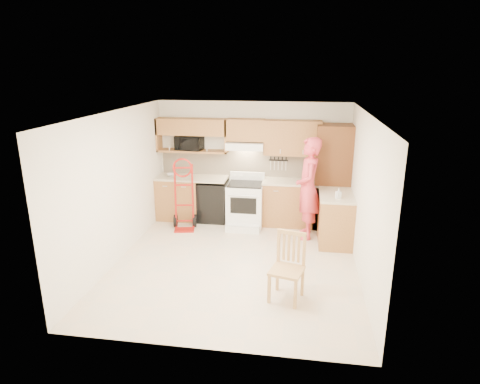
% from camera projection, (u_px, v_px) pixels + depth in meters
% --- Properties ---
extents(floor, '(4.00, 4.50, 0.02)m').
position_uv_depth(floor, '(236.00, 263.00, 6.97)').
color(floor, beige).
rests_on(floor, ground).
extents(ceiling, '(4.00, 4.50, 0.02)m').
position_uv_depth(ceiling, '(235.00, 113.00, 6.24)').
color(ceiling, white).
rests_on(ceiling, ground).
extents(wall_back, '(4.00, 0.02, 2.50)m').
position_uv_depth(wall_back, '(252.00, 161.00, 8.74)').
color(wall_back, white).
rests_on(wall_back, ground).
extents(wall_front, '(4.00, 0.02, 2.50)m').
position_uv_depth(wall_front, '(202.00, 252.00, 4.47)').
color(wall_front, white).
rests_on(wall_front, ground).
extents(wall_left, '(0.02, 4.50, 2.50)m').
position_uv_depth(wall_left, '(117.00, 187.00, 6.89)').
color(wall_left, white).
rests_on(wall_left, ground).
extents(wall_right, '(0.02, 4.50, 2.50)m').
position_uv_depth(wall_right, '(365.00, 198.00, 6.32)').
color(wall_right, white).
rests_on(wall_right, ground).
extents(backsplash, '(3.92, 0.03, 0.55)m').
position_uv_depth(backsplash, '(252.00, 164.00, 8.73)').
color(backsplash, beige).
rests_on(backsplash, wall_back).
extents(lower_cab_left, '(0.90, 0.60, 0.90)m').
position_uv_depth(lower_cab_left, '(179.00, 198.00, 8.90)').
color(lower_cab_left, '#A4733C').
rests_on(lower_cab_left, ground).
extents(dishwasher, '(0.60, 0.60, 0.85)m').
position_uv_depth(dishwasher, '(213.00, 201.00, 8.80)').
color(dishwasher, black).
rests_on(dishwasher, ground).
extents(lower_cab_right, '(1.14, 0.60, 0.90)m').
position_uv_depth(lower_cab_right, '(290.00, 203.00, 8.56)').
color(lower_cab_right, '#A4733C').
rests_on(lower_cab_right, ground).
extents(countertop_left, '(1.50, 0.63, 0.04)m').
position_uv_depth(countertop_left, '(192.00, 178.00, 8.72)').
color(countertop_left, beige).
rests_on(countertop_left, lower_cab_left).
extents(countertop_right, '(1.14, 0.63, 0.04)m').
position_uv_depth(countertop_right, '(291.00, 182.00, 8.42)').
color(countertop_right, beige).
rests_on(countertop_right, lower_cab_right).
extents(cab_return_right, '(0.60, 1.00, 0.90)m').
position_uv_depth(cab_return_right, '(335.00, 219.00, 7.68)').
color(cab_return_right, '#A4733C').
rests_on(cab_return_right, ground).
extents(countertop_return, '(0.63, 1.00, 0.04)m').
position_uv_depth(countertop_return, '(337.00, 195.00, 7.54)').
color(countertop_return, beige).
rests_on(countertop_return, cab_return_right).
extents(pantry_tall, '(0.70, 0.60, 2.10)m').
position_uv_depth(pantry_tall, '(332.00, 177.00, 8.27)').
color(pantry_tall, '#5B3319').
rests_on(pantry_tall, ground).
extents(upper_cab_left, '(1.50, 0.33, 0.34)m').
position_uv_depth(upper_cab_left, '(192.00, 127.00, 8.54)').
color(upper_cab_left, '#A4733C').
rests_on(upper_cab_left, wall_back).
extents(upper_shelf_mw, '(1.50, 0.33, 0.04)m').
position_uv_depth(upper_shelf_mw, '(193.00, 151.00, 8.69)').
color(upper_shelf_mw, '#A4733C').
rests_on(upper_shelf_mw, wall_back).
extents(upper_cab_center, '(0.76, 0.33, 0.44)m').
position_uv_depth(upper_cab_center, '(246.00, 130.00, 8.39)').
color(upper_cab_center, '#A4733C').
rests_on(upper_cab_center, wall_back).
extents(upper_cab_right, '(1.14, 0.33, 0.70)m').
position_uv_depth(upper_cab_right, '(293.00, 138.00, 8.30)').
color(upper_cab_right, '#A4733C').
rests_on(upper_cab_right, wall_back).
extents(range_hood, '(0.76, 0.46, 0.14)m').
position_uv_depth(range_hood, '(245.00, 145.00, 8.42)').
color(range_hood, white).
rests_on(range_hood, wall_back).
extents(knife_strip, '(0.40, 0.05, 0.29)m').
position_uv_depth(knife_strip, '(278.00, 163.00, 8.61)').
color(knife_strip, black).
rests_on(knife_strip, backsplash).
extents(microwave, '(0.59, 0.43, 0.30)m').
position_uv_depth(microwave, '(189.00, 143.00, 8.65)').
color(microwave, black).
rests_on(microwave, upper_shelf_mw).
extents(range, '(0.72, 0.95, 1.07)m').
position_uv_depth(range, '(245.00, 201.00, 8.42)').
color(range, white).
rests_on(range, ground).
extents(person, '(0.51, 0.74, 1.94)m').
position_uv_depth(person, '(308.00, 189.00, 7.77)').
color(person, '#DC3D4C').
rests_on(person, ground).
extents(hand_truck, '(0.60, 0.57, 1.32)m').
position_uv_depth(hand_truck, '(184.00, 198.00, 8.24)').
color(hand_truck, '#A81812').
rests_on(hand_truck, ground).
extents(dining_chair, '(0.54, 0.57, 0.97)m').
position_uv_depth(dining_chair, '(287.00, 268.00, 5.75)').
color(dining_chair, tan).
rests_on(dining_chair, ground).
extents(soap_bottle, '(0.11, 0.11, 0.18)m').
position_uv_depth(soap_bottle, '(338.00, 193.00, 7.29)').
color(soap_bottle, white).
rests_on(soap_bottle, countertop_return).
extents(bowl, '(0.25, 0.25, 0.05)m').
position_uv_depth(bowl, '(171.00, 175.00, 8.78)').
color(bowl, white).
rests_on(bowl, countertop_left).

